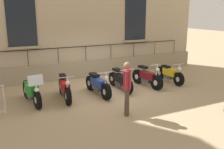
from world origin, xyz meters
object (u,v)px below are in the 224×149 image
object	(u,v)px
motorcycle_blue	(98,85)
motorcycle_black	(120,80)
motorcycle_red	(65,89)
motorcycle_green	(32,92)
motorcycle_yellow	(169,74)
motorcycle_maroon	(147,78)
pedestrian_standing	(127,85)

from	to	relation	value
motorcycle_blue	motorcycle_black	distance (m)	1.16
motorcycle_red	motorcycle_black	world-z (taller)	motorcycle_red
motorcycle_green	motorcycle_yellow	xyz separation A→B (m)	(-0.03, 6.30, -0.05)
motorcycle_black	motorcycle_maroon	xyz separation A→B (m)	(0.16, 1.26, 0.00)
motorcycle_green	motorcycle_yellow	world-z (taller)	motorcycle_green
motorcycle_red	motorcycle_blue	size ratio (longest dim) A/B	0.97
motorcycle_black	motorcycle_yellow	bearing A→B (deg)	88.93
motorcycle_blue	motorcycle_yellow	bearing A→B (deg)	92.67
motorcycle_black	motorcycle_blue	bearing A→B (deg)	-78.97
motorcycle_blue	pedestrian_standing	distance (m)	2.40
motorcycle_green	motorcycle_red	size ratio (longest dim) A/B	1.01
motorcycle_green	pedestrian_standing	world-z (taller)	pedestrian_standing
motorcycle_green	motorcycle_black	distance (m)	3.70
motorcycle_green	motorcycle_maroon	distance (m)	4.96
motorcycle_maroon	motorcycle_black	bearing A→B (deg)	-97.37
motorcycle_red	pedestrian_standing	bearing A→B (deg)	29.64
motorcycle_red	motorcycle_yellow	xyz separation A→B (m)	(-0.10, 5.09, -0.01)
motorcycle_yellow	pedestrian_standing	xyz separation A→B (m)	(2.49, -3.73, 0.61)
motorcycle_green	motorcycle_yellow	size ratio (longest dim) A/B	1.01
motorcycle_green	motorcycle_maroon	world-z (taller)	motorcycle_green
motorcycle_green	motorcycle_maroon	size ratio (longest dim) A/B	1.04
motorcycle_blue	motorcycle_black	xyz separation A→B (m)	(-0.22, 1.14, 0.00)
motorcycle_green	motorcycle_red	distance (m)	1.21
motorcycle_blue	motorcycle_black	bearing A→B (deg)	101.03
motorcycle_blue	pedestrian_standing	xyz separation A→B (m)	(2.32, 0.01, 0.60)
motorcycle_maroon	pedestrian_standing	xyz separation A→B (m)	(2.38, -2.39, 0.60)
motorcycle_black	pedestrian_standing	bearing A→B (deg)	-23.96
motorcycle_black	pedestrian_standing	distance (m)	2.85
motorcycle_red	motorcycle_maroon	size ratio (longest dim) A/B	1.03
motorcycle_blue	motorcycle_black	world-z (taller)	motorcycle_blue
motorcycle_red	pedestrian_standing	xyz separation A→B (m)	(2.39, 1.36, 0.59)
motorcycle_green	motorcycle_black	xyz separation A→B (m)	(-0.08, 3.70, -0.04)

